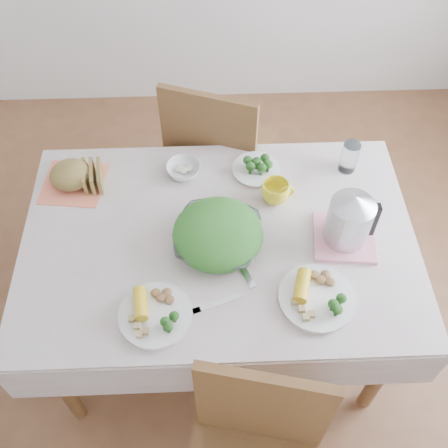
{
  "coord_description": "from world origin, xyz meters",
  "views": [
    {
      "loc": [
        -0.03,
        -1.17,
        2.38
      ],
      "look_at": [
        0.02,
        0.02,
        0.82
      ],
      "focal_mm": 42.0,
      "sensor_mm": 36.0,
      "label": 1
    }
  ],
  "objects_px": {
    "electric_kettle": "(349,219)",
    "dinner_plate_right": "(317,298)",
    "dinner_plate_left": "(155,315)",
    "yellow_mug": "(275,192)",
    "chair_far": "(223,156)",
    "salad_bowl": "(218,238)",
    "dining_table": "(220,289)"
  },
  "relations": [
    {
      "from": "electric_kettle",
      "to": "dinner_plate_right",
      "type": "bearing_deg",
      "value": -105.48
    },
    {
      "from": "electric_kettle",
      "to": "dinner_plate_left",
      "type": "bearing_deg",
      "value": -143.38
    },
    {
      "from": "yellow_mug",
      "to": "electric_kettle",
      "type": "bearing_deg",
      "value": -40.16
    },
    {
      "from": "chair_far",
      "to": "salad_bowl",
      "type": "distance_m",
      "value": 0.83
    },
    {
      "from": "dinner_plate_left",
      "to": "yellow_mug",
      "type": "height_order",
      "value": "yellow_mug"
    },
    {
      "from": "yellow_mug",
      "to": "electric_kettle",
      "type": "distance_m",
      "value": 0.33
    },
    {
      "from": "dining_table",
      "to": "dinner_plate_left",
      "type": "xyz_separation_m",
      "value": [
        -0.23,
        -0.33,
        0.4
      ]
    },
    {
      "from": "dinner_plate_right",
      "to": "electric_kettle",
      "type": "bearing_deg",
      "value": 61.29
    },
    {
      "from": "chair_far",
      "to": "salad_bowl",
      "type": "xyz_separation_m",
      "value": [
        -0.05,
        -0.76,
        0.34
      ]
    },
    {
      "from": "dinner_plate_left",
      "to": "chair_far",
      "type": "bearing_deg",
      "value": 75.75
    },
    {
      "from": "dining_table",
      "to": "yellow_mug",
      "type": "relative_size",
      "value": 12.25
    },
    {
      "from": "chair_far",
      "to": "electric_kettle",
      "type": "height_order",
      "value": "electric_kettle"
    },
    {
      "from": "dinner_plate_left",
      "to": "electric_kettle",
      "type": "height_order",
      "value": "electric_kettle"
    },
    {
      "from": "dining_table",
      "to": "chair_far",
      "type": "bearing_deg",
      "value": 86.78
    },
    {
      "from": "salad_bowl",
      "to": "electric_kettle",
      "type": "height_order",
      "value": "electric_kettle"
    },
    {
      "from": "dinner_plate_right",
      "to": "yellow_mug",
      "type": "xyz_separation_m",
      "value": [
        -0.1,
        0.46,
        0.03
      ]
    },
    {
      "from": "yellow_mug",
      "to": "dinner_plate_right",
      "type": "bearing_deg",
      "value": -77.65
    },
    {
      "from": "chair_far",
      "to": "dinner_plate_left",
      "type": "height_order",
      "value": "chair_far"
    },
    {
      "from": "salad_bowl",
      "to": "dinner_plate_right",
      "type": "distance_m",
      "value": 0.42
    },
    {
      "from": "dining_table",
      "to": "dinner_plate_right",
      "type": "height_order",
      "value": "dinner_plate_right"
    },
    {
      "from": "chair_far",
      "to": "dinner_plate_left",
      "type": "xyz_separation_m",
      "value": [
        -0.27,
        -1.06,
        0.31
      ]
    },
    {
      "from": "dining_table",
      "to": "electric_kettle",
      "type": "distance_m",
      "value": 0.69
    },
    {
      "from": "chair_far",
      "to": "yellow_mug",
      "type": "height_order",
      "value": "chair_far"
    },
    {
      "from": "dinner_plate_right",
      "to": "salad_bowl",
      "type": "bearing_deg",
      "value": 143.03
    },
    {
      "from": "dinner_plate_left",
      "to": "electric_kettle",
      "type": "xyz_separation_m",
      "value": [
        0.7,
        0.3,
        0.11
      ]
    },
    {
      "from": "dinner_plate_left",
      "to": "yellow_mug",
      "type": "bearing_deg",
      "value": 48.04
    },
    {
      "from": "chair_far",
      "to": "dinner_plate_right",
      "type": "xyz_separation_m",
      "value": [
        0.29,
        -1.01,
        0.31
      ]
    },
    {
      "from": "chair_far",
      "to": "dinner_plate_right",
      "type": "height_order",
      "value": "chair_far"
    },
    {
      "from": "dining_table",
      "to": "salad_bowl",
      "type": "distance_m",
      "value": 0.43
    },
    {
      "from": "salad_bowl",
      "to": "yellow_mug",
      "type": "relative_size",
      "value": 2.78
    },
    {
      "from": "dinner_plate_right",
      "to": "yellow_mug",
      "type": "bearing_deg",
      "value": 102.35
    },
    {
      "from": "dining_table",
      "to": "dinner_plate_right",
      "type": "xyz_separation_m",
      "value": [
        0.33,
        -0.28,
        0.4
      ]
    }
  ]
}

